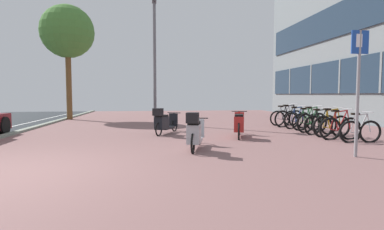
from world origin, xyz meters
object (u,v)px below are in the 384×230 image
Objects in this scene: scooter_mid at (164,122)px; lamp_post at (155,55)px; bicycle_rack_00 at (360,131)px; parking_sign at (358,80)px; bicycle_rack_05 at (307,122)px; bicycle_rack_06 at (297,120)px; bicycle_rack_03 at (321,125)px; bicycle_rack_01 at (340,128)px; bicycle_rack_08 at (284,118)px; street_tree at (67,32)px; bicycle_rack_02 at (332,126)px; scooter_near at (239,125)px; scooter_far at (195,132)px; bicycle_rack_04 at (312,122)px; bicycle_rack_07 at (289,118)px.

scooter_mid is 4.70m from lamp_post.
parking_sign reaches higher than bicycle_rack_00.
bicycle_rack_00 is at bearing -90.47° from bicycle_rack_05.
bicycle_rack_05 is at bearing -81.76° from bicycle_rack_06.
bicycle_rack_00 is at bearing -24.99° from scooter_mid.
bicycle_rack_03 reaches higher than bicycle_rack_05.
bicycle_rack_01 reaches higher than bicycle_rack_06.
street_tree is (-10.37, 4.64, 4.42)m from bicycle_rack_08.
bicycle_rack_00 is at bearing -84.98° from bicycle_rack_02.
bicycle_rack_02 is at bearing -38.66° from street_tree.
bicycle_rack_03 is at bearing 94.22° from bicycle_rack_00.
scooter_far reaches higher than scooter_near.
bicycle_rack_04 is at bearing 31.76° from scooter_far.
scooter_near is 2.61m from scooter_mid.
bicycle_rack_01 is 0.96× the size of bicycle_rack_07.
bicycle_rack_00 is 0.70× the size of scooter_near.
bicycle_rack_04 reaches higher than scooter_mid.
parking_sign reaches higher than bicycle_rack_05.
scooter_far is at bearing -131.81° from bicycle_rack_08.
bicycle_rack_04 is at bearing -102.01° from bicycle_rack_05.
lamp_post is (-5.65, 2.10, 2.85)m from bicycle_rack_07.
bicycle_rack_08 is 6.93m from parking_sign.
bicycle_rack_05 reaches higher than bicycle_rack_00.
bicycle_rack_02 is 2.42m from bicycle_rack_06.
street_tree is (-7.29, 8.03, 4.35)m from scooter_near.
bicycle_rack_06 is at bearing 35.15° from scooter_near.
scooter_mid is at bearing 172.01° from bicycle_rack_03.
bicycle_rack_02 reaches higher than bicycle_rack_03.
lamp_post is (-5.64, 4.52, 2.87)m from bicycle_rack_03.
bicycle_rack_01 is 1.05× the size of bicycle_rack_06.
scooter_far is at bearing -153.65° from bicycle_rack_03.
scooter_mid is at bearing 159.66° from bicycle_rack_01.
parking_sign is 9.35m from lamp_post.
lamp_post is at bearing 117.82° from parking_sign.
bicycle_rack_08 is (-0.09, 1.81, 0.01)m from bicycle_rack_05.
lamp_post is (-4.30, 8.16, 1.53)m from parking_sign.
scooter_mid is (-5.30, 1.96, 0.08)m from bicycle_rack_01.
bicycle_rack_03 is 0.61m from bicycle_rack_04.
scooter_near is 0.31× the size of lamp_post.
bicycle_rack_07 reaches higher than scooter_far.
bicycle_rack_01 is at bearing -100.08° from bicycle_rack_02.
bicycle_rack_03 is 0.99× the size of bicycle_rack_04.
bicycle_rack_04 is at bearing -1.59° from scooter_mid.
scooter_far is at bearing -139.13° from bicycle_rack_06.
bicycle_rack_03 reaches higher than scooter_near.
lamp_post reaches higher than bicycle_rack_03.
bicycle_rack_05 is 0.97× the size of bicycle_rack_08.
scooter_near is 1.04× the size of scooter_far.
bicycle_rack_01 is at bearing 13.73° from scooter_far.
scooter_far is at bearing -148.24° from bicycle_rack_04.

